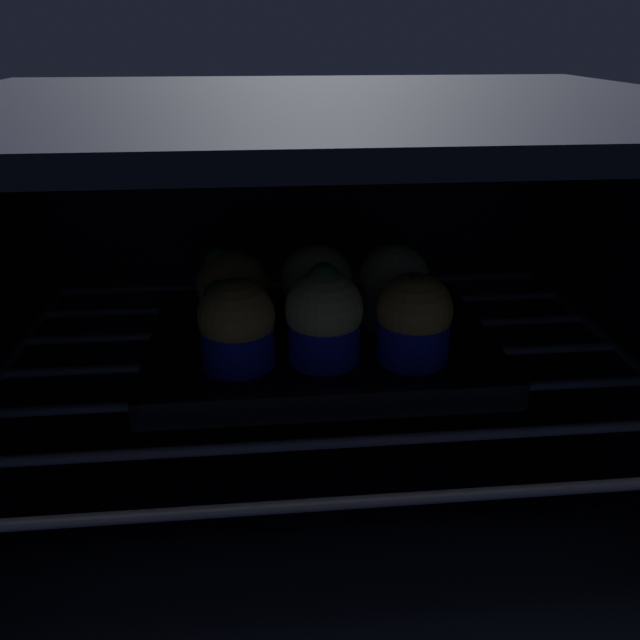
# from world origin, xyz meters

# --- Properties ---
(oven_cavity) EXTENTS (0.59, 0.47, 0.37)m
(oven_cavity) POSITION_xyz_m (0.00, 0.26, 0.17)
(oven_cavity) COLOR black
(oven_cavity) RESTS_ON ground
(oven_rack) EXTENTS (0.55, 0.42, 0.01)m
(oven_rack) POSITION_xyz_m (0.00, 0.22, 0.14)
(oven_rack) COLOR #444756
(oven_rack) RESTS_ON oven_cavity
(baking_tray) EXTENTS (0.29, 0.22, 0.02)m
(baking_tray) POSITION_xyz_m (0.00, 0.22, 0.15)
(baking_tray) COLOR black
(baking_tray) RESTS_ON oven_rack
(muffin_row0_col0) EXTENTS (0.06, 0.06, 0.07)m
(muffin_row0_col0) POSITION_xyz_m (-0.07, 0.19, 0.19)
(muffin_row0_col0) COLOR #1928B7
(muffin_row0_col0) RESTS_ON baking_tray
(muffin_row0_col1) EXTENTS (0.06, 0.06, 0.08)m
(muffin_row0_col1) POSITION_xyz_m (-0.00, 0.19, 0.19)
(muffin_row0_col1) COLOR #1928B7
(muffin_row0_col1) RESTS_ON baking_tray
(muffin_row0_col2) EXTENTS (0.06, 0.06, 0.07)m
(muffin_row0_col2) POSITION_xyz_m (0.07, 0.18, 0.19)
(muffin_row0_col2) COLOR #1928B7
(muffin_row0_col2) RESTS_ON baking_tray
(muffin_row1_col0) EXTENTS (0.06, 0.06, 0.08)m
(muffin_row1_col0) POSITION_xyz_m (-0.07, 0.26, 0.19)
(muffin_row1_col0) COLOR silver
(muffin_row1_col0) RESTS_ON baking_tray
(muffin_row1_col1) EXTENTS (0.06, 0.06, 0.08)m
(muffin_row1_col1) POSITION_xyz_m (0.00, 0.25, 0.19)
(muffin_row1_col1) COLOR #1928B7
(muffin_row1_col1) RESTS_ON baking_tray
(muffin_row1_col2) EXTENTS (0.06, 0.06, 0.08)m
(muffin_row1_col2) POSITION_xyz_m (0.07, 0.26, 0.19)
(muffin_row1_col2) COLOR silver
(muffin_row1_col2) RESTS_ON baking_tray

